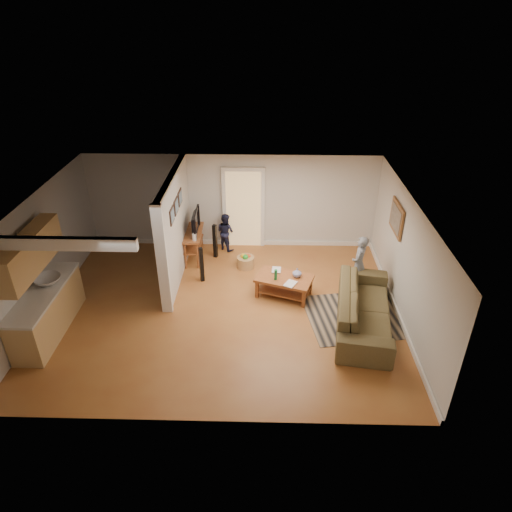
{
  "coord_description": "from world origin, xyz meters",
  "views": [
    {
      "loc": [
        0.91,
        -7.99,
        5.94
      ],
      "look_at": [
        0.69,
        0.42,
        1.1
      ],
      "focal_mm": 32.0,
      "sensor_mm": 36.0,
      "label": 1
    }
  ],
  "objects_px": {
    "child": "(356,288)",
    "toddler": "(226,249)",
    "sofa": "(362,324)",
    "toy_basket": "(246,261)",
    "tv_console": "(193,234)",
    "speaker_left": "(201,265)",
    "speaker_right": "(215,241)",
    "coffee_table": "(285,281)"
  },
  "relations": [
    {
      "from": "coffee_table",
      "to": "toy_basket",
      "type": "distance_m",
      "value": 1.54
    },
    {
      "from": "speaker_right",
      "to": "child",
      "type": "xyz_separation_m",
      "value": [
        3.41,
        -1.38,
        -0.46
      ]
    },
    {
      "from": "sofa",
      "to": "speaker_right",
      "type": "relative_size",
      "value": 2.93
    },
    {
      "from": "coffee_table",
      "to": "tv_console",
      "type": "bearing_deg",
      "value": 144.4
    },
    {
      "from": "sofa",
      "to": "speaker_right",
      "type": "bearing_deg",
      "value": 60.05
    },
    {
      "from": "toy_basket",
      "to": "toddler",
      "type": "height_order",
      "value": "toddler"
    },
    {
      "from": "coffee_table",
      "to": "speaker_right",
      "type": "xyz_separation_m",
      "value": [
        -1.74,
        1.7,
        0.08
      ]
    },
    {
      "from": "speaker_right",
      "to": "toddler",
      "type": "height_order",
      "value": "speaker_right"
    },
    {
      "from": "tv_console",
      "to": "toy_basket",
      "type": "bearing_deg",
      "value": -19.36
    },
    {
      "from": "speaker_left",
      "to": "child",
      "type": "distance_m",
      "value": 3.64
    },
    {
      "from": "coffee_table",
      "to": "speaker_left",
      "type": "height_order",
      "value": "speaker_left"
    },
    {
      "from": "sofa",
      "to": "tv_console",
      "type": "relative_size",
      "value": 2.23
    },
    {
      "from": "tv_console",
      "to": "speaker_right",
      "type": "bearing_deg",
      "value": 6.4
    },
    {
      "from": "toddler",
      "to": "coffee_table",
      "type": "bearing_deg",
      "value": 162.42
    },
    {
      "from": "speaker_left",
      "to": "toddler",
      "type": "distance_m",
      "value": 1.7
    },
    {
      "from": "tv_console",
      "to": "speaker_left",
      "type": "height_order",
      "value": "tv_console"
    },
    {
      "from": "tv_console",
      "to": "speaker_left",
      "type": "xyz_separation_m",
      "value": [
        0.33,
        -1.07,
        -0.24
      ]
    },
    {
      "from": "speaker_left",
      "to": "toddler",
      "type": "height_order",
      "value": "speaker_left"
    },
    {
      "from": "toddler",
      "to": "tv_console",
      "type": "bearing_deg",
      "value": 70.71
    },
    {
      "from": "sofa",
      "to": "toddler",
      "type": "distance_m",
      "value": 4.4
    },
    {
      "from": "coffee_table",
      "to": "speaker_right",
      "type": "distance_m",
      "value": 2.44
    },
    {
      "from": "speaker_left",
      "to": "sofa",
      "type": "bearing_deg",
      "value": -47.3
    },
    {
      "from": "coffee_table",
      "to": "child",
      "type": "bearing_deg",
      "value": 10.84
    },
    {
      "from": "sofa",
      "to": "toddler",
      "type": "relative_size",
      "value": 2.62
    },
    {
      "from": "toddler",
      "to": "toy_basket",
      "type": "bearing_deg",
      "value": 158.72
    },
    {
      "from": "sofa",
      "to": "toddler",
      "type": "height_order",
      "value": "toddler"
    },
    {
      "from": "sofa",
      "to": "child",
      "type": "xyz_separation_m",
      "value": [
        0.08,
        1.32,
        0.0
      ]
    },
    {
      "from": "tv_console",
      "to": "toddler",
      "type": "height_order",
      "value": "tv_console"
    },
    {
      "from": "tv_console",
      "to": "toddler",
      "type": "xyz_separation_m",
      "value": [
        0.76,
        0.51,
        -0.68
      ]
    },
    {
      "from": "toy_basket",
      "to": "toddler",
      "type": "relative_size",
      "value": 0.42
    },
    {
      "from": "sofa",
      "to": "speaker_left",
      "type": "xyz_separation_m",
      "value": [
        -3.52,
        1.56,
        0.44
      ]
    },
    {
      "from": "sofa",
      "to": "toy_basket",
      "type": "bearing_deg",
      "value": 57.98
    },
    {
      "from": "speaker_right",
      "to": "toddler",
      "type": "xyz_separation_m",
      "value": [
        0.23,
        0.43,
        -0.46
      ]
    },
    {
      "from": "child",
      "to": "coffee_table",
      "type": "bearing_deg",
      "value": -55.29
    },
    {
      "from": "child",
      "to": "toddler",
      "type": "relative_size",
      "value": 1.31
    },
    {
      "from": "sofa",
      "to": "toddler",
      "type": "xyz_separation_m",
      "value": [
        -3.09,
        3.14,
        0.0
      ]
    },
    {
      "from": "child",
      "to": "toddler",
      "type": "bearing_deg",
      "value": -95.89
    },
    {
      "from": "coffee_table",
      "to": "speaker_right",
      "type": "height_order",
      "value": "speaker_right"
    },
    {
      "from": "coffee_table",
      "to": "toy_basket",
      "type": "height_order",
      "value": "coffee_table"
    },
    {
      "from": "tv_console",
      "to": "toddler",
      "type": "bearing_deg",
      "value": 31.75
    },
    {
      "from": "coffee_table",
      "to": "speaker_left",
      "type": "relative_size",
      "value": 1.56
    },
    {
      "from": "speaker_right",
      "to": "tv_console",
      "type": "bearing_deg",
      "value": -150.35
    }
  ]
}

